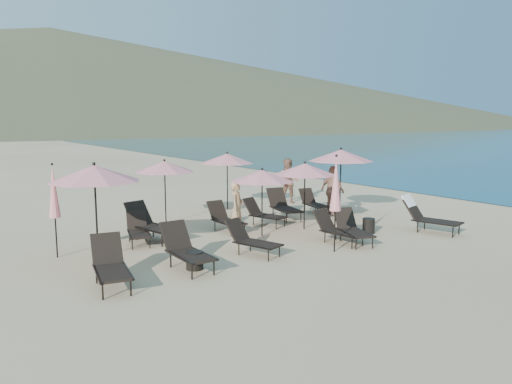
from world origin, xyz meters
TOP-DOWN VIEW (x-y plane):
  - ground at (0.00, 0.00)m, footprint 800.00×800.00m
  - volcanic_headland at (71.37, 302.62)m, footprint 690.00×690.00m
  - lounger_0 at (-6.02, 0.28)m, footprint 0.95×1.79m
  - lounger_1 at (-4.17, 0.50)m, footprint 0.67×1.74m
  - lounger_2 at (-2.26, 0.61)m, footprint 1.01×1.61m
  - lounger_3 at (0.77, 0.05)m, footprint 1.07×1.67m
  - lounger_4 at (0.41, 0.29)m, footprint 0.77×1.58m
  - lounger_5 at (3.64, -0.26)m, footprint 1.07×1.87m
  - lounger_6 at (-4.21, 3.41)m, footprint 0.94×1.57m
  - lounger_7 at (-3.77, 3.56)m, footprint 1.14×1.94m
  - lounger_8 at (-1.41, 3.34)m, footprint 0.60×1.53m
  - lounger_9 at (0.07, 3.40)m, footprint 0.98×1.57m
  - lounger_10 at (1.26, 3.87)m, footprint 1.01×1.84m
  - lounger_11 at (2.86, 4.13)m, footprint 0.80×1.54m
  - umbrella_open_0 at (-5.64, 2.44)m, footprint 2.25×2.25m
  - umbrella_open_1 at (-0.85, 2.15)m, footprint 1.89×1.89m
  - umbrella_open_2 at (0.80, 2.19)m, footprint 2.00×2.00m
  - umbrella_open_3 at (-2.46, 5.44)m, footprint 2.00×2.00m
  - umbrella_open_4 at (0.59, 6.52)m, footprint 2.06×2.06m
  - umbrella_open_5 at (3.20, 3.08)m, footprint 2.29×2.29m
  - umbrella_closed_0 at (-0.31, -0.38)m, footprint 0.30×0.30m
  - umbrella_closed_1 at (-6.44, 3.16)m, footprint 0.28×0.28m
  - side_table_0 at (-4.05, 0.32)m, footprint 0.40×0.40m
  - side_table_1 at (2.03, 0.60)m, footprint 0.37×0.37m
  - beachgoer_a at (-1.44, 2.61)m, footprint 0.71×0.69m
  - beachgoer_b at (3.40, 6.31)m, footprint 1.08×1.13m
  - beachgoer_c at (3.11, 3.39)m, footprint 0.52×1.08m

SIDE VIEW (x-z plane):
  - ground at x=0.00m, z-range 0.00..0.00m
  - side_table_0 at x=-4.05m, z-range 0.00..0.42m
  - side_table_1 at x=2.03m, z-range 0.00..0.46m
  - lounger_11 at x=2.86m, z-range -0.03..0.81m
  - lounger_9 at x=0.07m, z-range -0.03..0.82m
  - lounger_6 at x=-4.21m, z-range -0.03..0.82m
  - lounger_2 at x=-2.26m, z-range -0.03..0.84m
  - lounger_4 at x=0.41m, z-range -0.03..0.84m
  - lounger_8 at x=-1.41m, z-range -0.03..0.85m
  - lounger_3 at x=0.77m, z-range -0.03..0.87m
  - lounger_0 at x=-6.02m, z-range -0.03..0.95m
  - lounger_10 at x=1.26m, z-range -0.03..0.97m
  - lounger_1 at x=-4.17m, z-range -0.03..0.97m
  - lounger_7 at x=-3.77m, z-range -0.03..1.02m
  - lounger_5 at x=3.64m, z-range -0.02..1.08m
  - beachgoer_a at x=-1.44m, z-range 0.00..1.64m
  - beachgoer_c at x=3.11m, z-range 0.00..1.78m
  - beachgoer_b at x=3.40m, z-range 0.00..1.84m
  - umbrella_closed_1 at x=-6.44m, z-range 0.47..2.86m
  - umbrella_closed_0 at x=-0.31m, z-range 0.50..3.06m
  - umbrella_open_1 at x=-0.85m, z-range 0.78..2.82m
  - umbrella_open_2 at x=0.80m, z-range 0.82..2.97m
  - umbrella_open_3 at x=-2.46m, z-range 0.83..2.98m
  - umbrella_open_4 at x=0.59m, z-range 0.85..3.07m
  - umbrella_open_0 at x=-5.64m, z-range 0.93..3.35m
  - umbrella_open_5 at x=3.20m, z-range 0.94..3.40m
  - volcanic_headland at x=71.37m, z-range -1.01..53.99m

